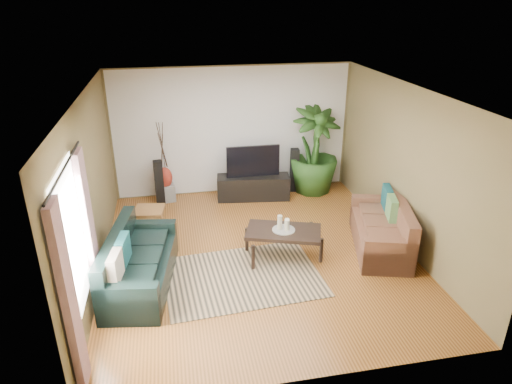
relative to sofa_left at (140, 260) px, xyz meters
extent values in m
plane|color=#9A5D28|center=(1.87, 0.51, -0.42)|extent=(5.50, 5.50, 0.00)
plane|color=white|center=(1.87, 0.51, 2.28)|extent=(5.50, 5.50, 0.00)
plane|color=brown|center=(1.87, 3.26, 0.93)|extent=(5.00, 0.00, 5.00)
plane|color=brown|center=(1.87, -2.24, 0.93)|extent=(5.00, 0.00, 5.00)
plane|color=brown|center=(-0.63, 0.51, 0.92)|extent=(0.00, 5.50, 5.50)
plane|color=brown|center=(4.37, 0.51, 0.92)|extent=(0.00, 5.50, 5.50)
plane|color=white|center=(1.87, 3.25, 0.93)|extent=(4.90, 0.00, 4.90)
plane|color=white|center=(-0.61, -1.09, 0.97)|extent=(0.00, 1.80, 1.80)
cube|color=gray|center=(-0.56, -1.84, 0.72)|extent=(0.08, 0.35, 2.20)
cube|color=gray|center=(-0.56, -0.34, 0.72)|extent=(0.08, 0.35, 2.20)
cylinder|color=black|center=(-0.56, -1.09, 1.87)|extent=(0.03, 1.90, 0.03)
cube|color=black|center=(0.00, 0.00, 0.00)|extent=(1.12, 2.04, 0.85)
cube|color=brown|center=(3.94, 0.34, 0.00)|extent=(1.26, 1.93, 0.85)
cube|color=tan|center=(1.50, -0.10, -0.42)|extent=(2.46, 1.82, 0.01)
cube|color=black|center=(2.26, 0.37, -0.18)|extent=(1.34, 1.00, 0.49)
cylinder|color=gray|center=(2.26, 0.37, 0.07)|extent=(0.37, 0.37, 0.02)
cylinder|color=beige|center=(2.20, 0.40, 0.20)|extent=(0.08, 0.08, 0.24)
cylinder|color=beige|center=(2.30, 0.33, 0.17)|extent=(0.08, 0.08, 0.18)
cylinder|color=beige|center=(2.33, 0.43, 0.16)|extent=(0.08, 0.08, 0.15)
cube|color=black|center=(2.20, 2.76, -0.17)|extent=(1.55, 0.64, 0.50)
cube|color=black|center=(2.20, 2.78, 0.40)|extent=(1.10, 0.06, 0.65)
cube|color=black|center=(0.27, 2.89, 0.04)|extent=(0.19, 0.20, 0.92)
cube|color=black|center=(3.16, 3.01, 0.05)|extent=(0.19, 0.21, 0.95)
imported|color=#214617|center=(3.55, 2.91, 0.51)|extent=(1.28, 1.28, 1.87)
cylinder|color=black|center=(3.55, 2.91, -0.29)|extent=(0.35, 0.35, 0.27)
cube|color=gray|center=(0.39, 3.01, -0.25)|extent=(0.40, 0.40, 0.35)
ellipsoid|color=maroon|center=(0.39, 3.01, 0.08)|extent=(0.32, 0.32, 0.45)
cube|color=olive|center=(0.11, 1.49, -0.16)|extent=(0.57, 0.57, 0.53)
camera|label=1|loc=(0.58, -5.93, 3.59)|focal=32.00mm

